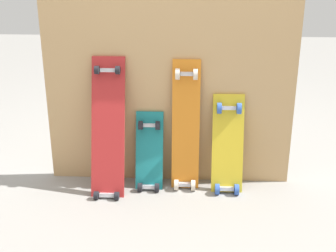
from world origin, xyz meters
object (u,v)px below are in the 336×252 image
skateboard_orange (186,130)px  skateboard_yellow (228,148)px  skateboard_teal (149,156)px  skateboard_red (108,133)px

skateboard_orange → skateboard_yellow: bearing=-5.7°
skateboard_teal → skateboard_red: bearing=-167.8°
skateboard_red → skateboard_orange: 0.51m
skateboard_red → skateboard_teal: skateboard_red is taller
skateboard_orange → skateboard_yellow: size_ratio=1.32×
skateboard_red → skateboard_teal: (0.26, 0.06, -0.18)m
skateboard_orange → skateboard_yellow: (0.28, -0.03, -0.11)m
skateboard_teal → skateboard_orange: size_ratio=0.63×
skateboard_orange → skateboard_yellow: skateboard_orange is taller
skateboard_orange → skateboard_teal: bearing=-174.4°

